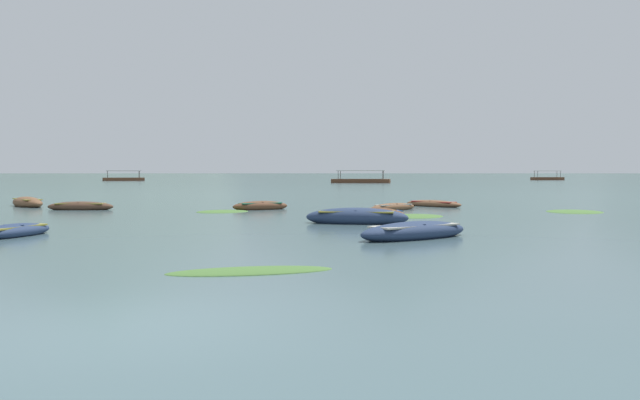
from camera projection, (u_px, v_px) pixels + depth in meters
ground_plane at (298, 173)px, 1506.32m from camera, size 6000.00×6000.00×0.00m
mountain_1 at (103, 92)px, 2407.06m from camera, size 1919.92×1919.92×599.35m
mountain_2 at (398, 100)px, 2576.55m from camera, size 2241.63×2241.63×572.81m
rowboat_0 at (382, 213)px, 29.72m from camera, size 2.28×3.28×0.48m
rowboat_1 at (357, 217)px, 25.54m from camera, size 4.26×2.16×0.78m
rowboat_2 at (393, 207)px, 34.53m from camera, size 3.09×2.85×0.47m
rowboat_3 at (27, 203)px, 38.12m from camera, size 3.54×4.10×0.72m
rowboat_4 at (14, 231)px, 20.45m from camera, size 1.90×3.27×0.49m
rowboat_5 at (80, 207)px, 34.74m from camera, size 3.55×1.11×0.56m
rowboat_6 at (260, 206)px, 34.94m from camera, size 3.28×2.32×0.58m
rowboat_8 at (415, 232)px, 19.86m from camera, size 4.21×3.48×0.65m
rowboat_9 at (433, 204)px, 38.12m from camera, size 3.34×3.62×0.47m
ferry_0 at (124, 179)px, 150.05m from camera, size 9.75×5.68×2.54m
ferry_1 at (547, 178)px, 163.64m from camera, size 8.11×3.10×2.54m
ferry_2 at (361, 180)px, 121.36m from camera, size 11.42×6.21×2.54m
weed_patch_0 at (413, 216)px, 29.63m from camera, size 3.90×3.99×0.14m
weed_patch_2 at (574, 212)px, 32.95m from camera, size 3.76×4.13×0.14m
weed_patch_3 at (222, 212)px, 33.08m from camera, size 3.65×3.66×0.14m
weed_patch_4 at (251, 271)px, 13.20m from camera, size 3.58×1.78×0.14m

